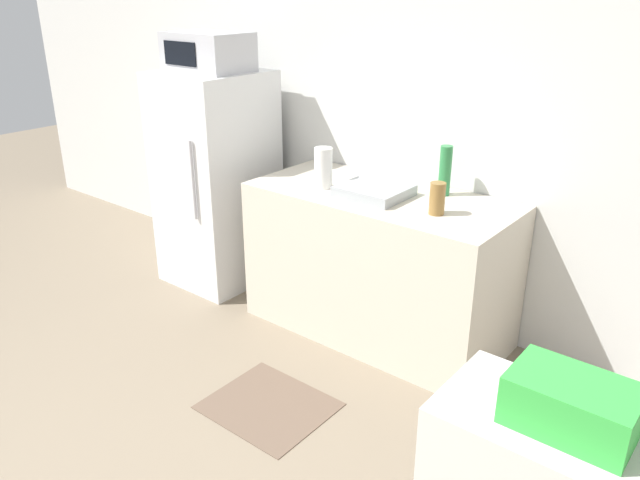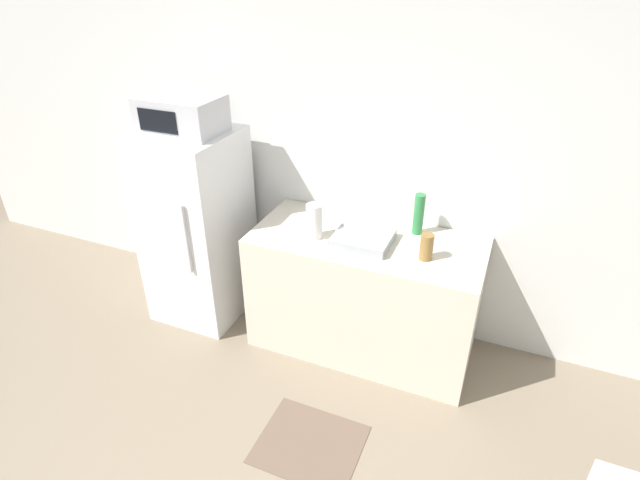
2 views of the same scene
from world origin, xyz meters
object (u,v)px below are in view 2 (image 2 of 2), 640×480
(bottle_short, at_px, (427,247))
(paper_towel_roll, at_px, (314,221))
(refrigerator, at_px, (197,227))
(bottle_tall, at_px, (419,214))
(microwave, at_px, (182,115))

(bottle_short, height_order, paper_towel_roll, paper_towel_roll)
(refrigerator, distance_m, bottle_tall, 1.66)
(refrigerator, distance_m, bottle_short, 1.75)
(refrigerator, xyz_separation_m, paper_towel_roll, (0.99, -0.04, 0.27))
(bottle_tall, xyz_separation_m, bottle_short, (0.13, -0.31, -0.06))
(refrigerator, xyz_separation_m, microwave, (-0.00, -0.00, 0.86))
(microwave, distance_m, bottle_short, 1.84)
(paper_towel_roll, bearing_deg, bottle_tall, 27.60)
(refrigerator, relative_size, microwave, 2.75)
(bottle_tall, bearing_deg, microwave, -170.09)
(refrigerator, height_order, bottle_short, refrigerator)
(paper_towel_roll, bearing_deg, bottle_short, 1.21)
(microwave, bearing_deg, bottle_short, -0.90)
(bottle_tall, height_order, bottle_short, bottle_tall)
(bottle_tall, bearing_deg, paper_towel_roll, -152.40)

